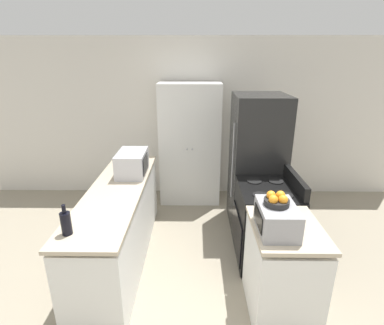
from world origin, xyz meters
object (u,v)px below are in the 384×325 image
at_px(toaster_oven, 277,218).
at_px(fruit_bowl, 277,200).
at_px(pantry_cabinet, 190,144).
at_px(microwave, 132,163).
at_px(refrigerator, 257,163).
at_px(wine_bottle, 66,223).
at_px(stove, 265,223).

bearing_deg(toaster_oven, fruit_bowl, 121.82).
relative_size(pantry_cabinet, microwave, 3.73).
bearing_deg(pantry_cabinet, refrigerator, -39.27).
relative_size(pantry_cabinet, wine_bottle, 7.17).
height_order(stove, microwave, microwave).
height_order(pantry_cabinet, refrigerator, pantry_cabinet).
distance_m(wine_bottle, fruit_bowl, 1.74).
distance_m(pantry_cabinet, toaster_oven, 2.55).
relative_size(pantry_cabinet, refrigerator, 1.05).
xyz_separation_m(stove, microwave, (-1.60, 0.42, 0.59)).
bearing_deg(microwave, refrigerator, 13.82).
distance_m(stove, fruit_bowl, 1.12).
xyz_separation_m(microwave, toaster_oven, (1.46, -1.27, -0.03)).
bearing_deg(microwave, toaster_oven, -40.99).
height_order(wine_bottle, fruit_bowl, fruit_bowl).
xyz_separation_m(microwave, fruit_bowl, (1.45, -1.25, 0.13)).
height_order(stove, wine_bottle, wine_bottle).
relative_size(microwave, toaster_oven, 1.18).
distance_m(pantry_cabinet, wine_bottle, 2.68).
distance_m(refrigerator, microwave, 1.68).
bearing_deg(microwave, pantry_cabinet, 59.04).
bearing_deg(stove, refrigerator, 88.68).
height_order(stove, fruit_bowl, fruit_bowl).
height_order(refrigerator, toaster_oven, refrigerator).
xyz_separation_m(toaster_oven, fruit_bowl, (-0.01, 0.02, 0.16)).
distance_m(pantry_cabinet, fruit_bowl, 2.54).
bearing_deg(toaster_oven, microwave, 139.01).
xyz_separation_m(wine_bottle, toaster_oven, (1.74, 0.07, 0.01)).
relative_size(refrigerator, microwave, 3.57).
xyz_separation_m(pantry_cabinet, microwave, (-0.69, -1.16, 0.09)).
bearing_deg(toaster_oven, pantry_cabinet, 107.56).
relative_size(refrigerator, toaster_oven, 4.22).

